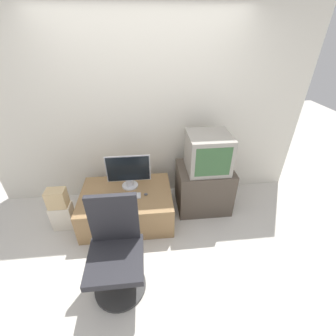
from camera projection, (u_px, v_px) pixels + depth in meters
name	position (u px, v px, depth m)	size (l,w,h in m)	color
ground_plane	(155.00, 259.00, 2.58)	(12.00, 12.00, 0.00)	beige
wall_back	(147.00, 112.00, 3.00)	(4.40, 0.05, 2.60)	silver
desk	(127.00, 206.00, 3.03)	(1.18, 0.83, 0.44)	#937047
side_stand	(203.00, 187.00, 3.20)	(0.73, 0.58, 0.65)	#4C4238
main_monitor	(129.00, 172.00, 2.92)	(0.57, 0.22, 0.46)	silver
keyboard	(128.00, 196.00, 2.84)	(0.32, 0.11, 0.01)	silver
mouse	(146.00, 194.00, 2.87)	(0.05, 0.04, 0.02)	#4C4C51
crt_tv	(208.00, 152.00, 2.88)	(0.54, 0.52, 0.49)	gray
office_chair	(116.00, 253.00, 2.13)	(0.52, 0.52, 1.02)	#333333
cardboard_box_lower	(63.00, 216.00, 2.92)	(0.26, 0.18, 0.36)	beige
cardboard_box_upper	(57.00, 198.00, 2.76)	(0.23, 0.16, 0.24)	#D1B27F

